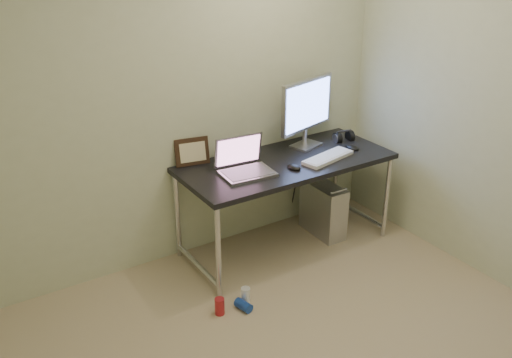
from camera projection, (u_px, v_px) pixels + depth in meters
name	position (u px, v px, depth m)	size (l,w,h in m)	color
wall_back	(176.00, 100.00, 4.07)	(3.50, 0.02, 2.50)	beige
desk	(286.00, 170.00, 4.38)	(1.66, 0.72, 0.75)	black
tower_computer	(323.00, 209.00, 4.76)	(0.19, 0.43, 0.47)	#BCBCC1
cable_a	(297.00, 178.00, 4.90)	(0.01, 0.01, 0.70)	black
cable_b	(306.00, 179.00, 4.94)	(0.01, 0.01, 0.72)	black
can_red	(220.00, 306.00, 3.82)	(0.07, 0.07, 0.12)	#B02027
can_white	(246.00, 295.00, 3.94)	(0.07, 0.07, 0.12)	white
can_blue	(243.00, 305.00, 3.88)	(0.07, 0.07, 0.12)	#1A3FA4
laptop	(244.00, 164.00, 4.13)	(0.40, 0.34, 0.26)	#AFADB5
monitor	(307.00, 108.00, 4.50)	(0.58, 0.23, 0.55)	#AFADB5
keyboard	(328.00, 158.00, 4.37)	(0.45, 0.15, 0.03)	silver
mouse_right	(352.00, 147.00, 4.56)	(0.08, 0.13, 0.04)	black
mouse_left	(294.00, 166.00, 4.20)	(0.08, 0.12, 0.04)	black
headphones	(344.00, 137.00, 4.74)	(0.18, 0.10, 0.11)	black
picture_frame	(192.00, 152.00, 4.24)	(0.26, 0.03, 0.21)	black
webcam	(219.00, 149.00, 4.34)	(0.04, 0.03, 0.11)	silver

